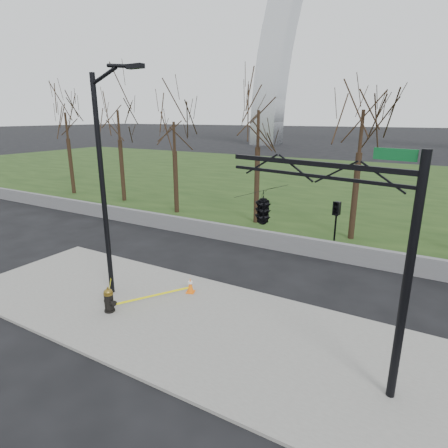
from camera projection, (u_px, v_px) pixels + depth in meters
The scene contains 10 objects.
ground at pixel (185, 321), 12.46m from camera, with size 500.00×500.00×0.00m, color black.
sidewalk at pixel (185, 319), 12.45m from camera, with size 18.00×6.00×0.10m, color gray.
grass_strip at pixel (359, 184), 37.39m from camera, with size 120.00×40.00×0.06m, color #1C3312.
guardrail at pixel (276, 241), 18.98m from camera, with size 60.00×0.30×0.90m, color #59595B.
tree_row at pixel (216, 160), 24.23m from camera, with size 34.01×4.00×7.70m.
fire_hydrant at pixel (109, 300), 12.74m from camera, with size 0.56×0.37×0.91m.
traffic_cone at pixel (190, 285), 14.15m from camera, with size 0.39×0.39×0.60m.
street_light at pixel (106, 174), 12.86m from camera, with size 2.39×0.33×8.21m.
traffic_signal_mast at pixel (286, 212), 9.97m from camera, with size 4.99×2.54×6.00m.
caution_tape at pixel (138, 293), 13.46m from camera, with size 2.64×2.59×0.46m.
Camera 1 is at (6.67, -8.90, 6.63)m, focal length 29.65 mm.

